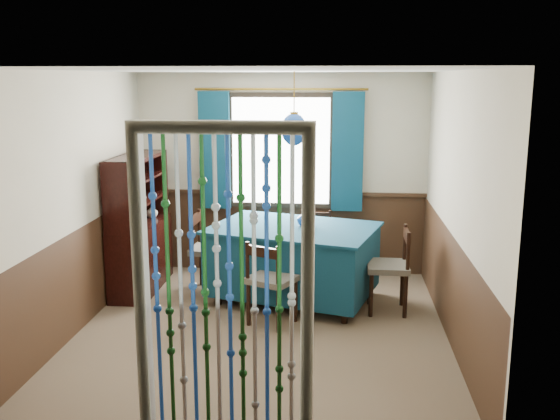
# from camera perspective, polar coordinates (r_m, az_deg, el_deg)

# --- Properties ---
(floor) EXTENTS (4.00, 4.00, 0.00)m
(floor) POSITION_cam_1_polar(r_m,az_deg,el_deg) (6.23, -1.65, -11.00)
(floor) COLOR brown
(floor) RESTS_ON ground
(ceiling) EXTENTS (4.00, 4.00, 0.00)m
(ceiling) POSITION_cam_1_polar(r_m,az_deg,el_deg) (5.74, -1.81, 12.66)
(ceiling) COLOR silver
(ceiling) RESTS_ON ground
(wall_back) EXTENTS (3.60, 0.00, 3.60)m
(wall_back) POSITION_cam_1_polar(r_m,az_deg,el_deg) (7.81, 0.12, 3.28)
(wall_back) COLOR beige
(wall_back) RESTS_ON ground
(wall_front) EXTENTS (3.60, 0.00, 3.60)m
(wall_front) POSITION_cam_1_polar(r_m,az_deg,el_deg) (3.94, -5.39, -5.52)
(wall_front) COLOR beige
(wall_front) RESTS_ON ground
(wall_left) EXTENTS (0.00, 4.00, 4.00)m
(wall_left) POSITION_cam_1_polar(r_m,az_deg,el_deg) (6.34, -18.10, 0.63)
(wall_left) COLOR beige
(wall_left) RESTS_ON ground
(wall_right) EXTENTS (0.00, 4.00, 4.00)m
(wall_right) POSITION_cam_1_polar(r_m,az_deg,el_deg) (5.91, 15.86, -0.02)
(wall_right) COLOR beige
(wall_right) RESTS_ON ground
(wainscot_back) EXTENTS (3.60, 0.00, 3.60)m
(wainscot_back) POSITION_cam_1_polar(r_m,az_deg,el_deg) (7.95, 0.10, -2.09)
(wainscot_back) COLOR #3B2516
(wainscot_back) RESTS_ON ground
(wainscot_front) EXTENTS (3.60, 0.00, 3.60)m
(wainscot_front) POSITION_cam_1_polar(r_m,az_deg,el_deg) (4.24, -5.15, -15.17)
(wainscot_front) COLOR #3B2516
(wainscot_front) RESTS_ON ground
(wainscot_left) EXTENTS (0.00, 4.00, 4.00)m
(wainscot_left) POSITION_cam_1_polar(r_m,az_deg,el_deg) (6.51, -17.55, -5.85)
(wainscot_left) COLOR #3B2516
(wainscot_left) RESTS_ON ground
(wainscot_right) EXTENTS (0.00, 4.00, 4.00)m
(wainscot_right) POSITION_cam_1_polar(r_m,az_deg,el_deg) (6.10, 15.32, -6.92)
(wainscot_right) COLOR #3B2516
(wainscot_right) RESTS_ON ground
(window) EXTENTS (1.32, 0.12, 1.42)m
(window) POSITION_cam_1_polar(r_m,az_deg,el_deg) (7.72, 0.08, 5.43)
(window) COLOR black
(window) RESTS_ON wall_back
(doorway) EXTENTS (1.16, 0.12, 2.18)m
(doorway) POSITION_cam_1_polar(r_m,az_deg,el_deg) (4.06, -5.17, -7.96)
(doorway) COLOR silver
(doorway) RESTS_ON ground
(dining_table) EXTENTS (2.00, 1.63, 0.84)m
(dining_table) POSITION_cam_1_polar(r_m,az_deg,el_deg) (6.90, 1.23, -4.45)
(dining_table) COLOR #0E364C
(dining_table) RESTS_ON floor
(chair_near) EXTENTS (0.57, 0.56, 0.87)m
(chair_near) POSITION_cam_1_polar(r_m,az_deg,el_deg) (6.23, -0.87, -6.45)
(chair_near) COLOR black
(chair_near) RESTS_ON floor
(chair_far) EXTENTS (0.42, 0.41, 0.85)m
(chair_far) POSITION_cam_1_polar(r_m,az_deg,el_deg) (7.59, 3.26, -3.15)
(chair_far) COLOR black
(chair_far) RESTS_ON floor
(chair_left) EXTENTS (0.46, 0.48, 0.93)m
(chair_left) POSITION_cam_1_polar(r_m,az_deg,el_deg) (7.25, -6.54, -3.63)
(chair_left) COLOR black
(chair_left) RESTS_ON floor
(chair_right) EXTENTS (0.43, 0.45, 0.91)m
(chair_right) POSITION_cam_1_polar(r_m,az_deg,el_deg) (6.68, 10.10, -5.18)
(chair_right) COLOR black
(chair_right) RESTS_ON floor
(sideboard) EXTENTS (0.42, 1.21, 1.58)m
(sideboard) POSITION_cam_1_polar(r_m,az_deg,el_deg) (7.43, -12.71, -2.94)
(sideboard) COLOR black
(sideboard) RESTS_ON floor
(pendant_lamp) EXTENTS (0.28, 0.28, 0.77)m
(pendant_lamp) POSITION_cam_1_polar(r_m,az_deg,el_deg) (6.64, 1.28, 7.37)
(pendant_lamp) COLOR olive
(pendant_lamp) RESTS_ON ceiling
(vase_table) EXTENTS (0.21, 0.21, 0.17)m
(vase_table) POSITION_cam_1_polar(r_m,az_deg,el_deg) (6.82, 2.31, -0.78)
(vase_table) COLOR navy
(vase_table) RESTS_ON dining_table
(bowl_shelf) EXTENTS (0.29, 0.29, 0.06)m
(bowl_shelf) POSITION_cam_1_polar(r_m,az_deg,el_deg) (7.11, -12.95, 0.93)
(bowl_shelf) COLOR beige
(bowl_shelf) RESTS_ON sideboard
(vase_sideboard) EXTENTS (0.19, 0.19, 0.16)m
(vase_sideboard) POSITION_cam_1_polar(r_m,az_deg,el_deg) (7.64, -11.64, -0.06)
(vase_sideboard) COLOR beige
(vase_sideboard) RESTS_ON sideboard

